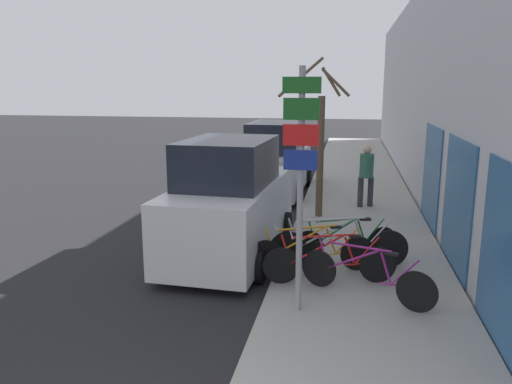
% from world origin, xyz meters
% --- Properties ---
extents(ground_plane, '(80.00, 80.00, 0.00)m').
position_xyz_m(ground_plane, '(0.00, 11.20, 0.00)').
color(ground_plane, black).
extents(sidewalk_curb, '(3.20, 32.00, 0.15)m').
position_xyz_m(sidewalk_curb, '(2.60, 14.00, 0.07)').
color(sidewalk_curb, '#9E9B93').
rests_on(sidewalk_curb, ground).
extents(building_facade, '(0.23, 32.00, 6.50)m').
position_xyz_m(building_facade, '(4.35, 13.92, 3.23)').
color(building_facade, '#BCBCC1').
rests_on(building_facade, ground).
extents(signpost, '(0.53, 0.11, 3.58)m').
position_xyz_m(signpost, '(1.57, 4.47, 2.21)').
color(signpost, '#939399').
rests_on(signpost, sidewalk_curb).
extents(bicycle_0, '(2.08, 1.03, 0.87)m').
position_xyz_m(bicycle_0, '(2.56, 5.10, 0.53)').
color(bicycle_0, black).
rests_on(bicycle_0, sidewalk_curb).
extents(bicycle_1, '(2.25, 0.60, 0.88)m').
position_xyz_m(bicycle_1, '(1.99, 5.63, 0.53)').
color(bicycle_1, black).
rests_on(bicycle_1, sidewalk_curb).
extents(bicycle_2, '(2.23, 0.79, 0.88)m').
position_xyz_m(bicycle_2, '(1.66, 6.07, 0.53)').
color(bicycle_2, black).
rests_on(bicycle_2, sidewalk_curb).
extents(bicycle_3, '(2.53, 0.67, 0.98)m').
position_xyz_m(bicycle_3, '(2.13, 6.38, 0.57)').
color(bicycle_3, black).
rests_on(bicycle_3, sidewalk_curb).
extents(bicycle_4, '(2.01, 0.79, 0.84)m').
position_xyz_m(bicycle_4, '(2.25, 6.92, 0.51)').
color(bicycle_4, black).
rests_on(bicycle_4, sidewalk_curb).
extents(parked_car_0, '(2.19, 4.58, 2.43)m').
position_xyz_m(parked_car_0, '(-0.11, 7.18, 1.10)').
color(parked_car_0, silver).
rests_on(parked_car_0, ground).
extents(parked_car_1, '(2.03, 4.64, 2.34)m').
position_xyz_m(parked_car_1, '(-0.03, 13.31, 1.06)').
color(parked_car_1, '#B2B7BC').
rests_on(parked_car_1, ground).
extents(pedestrian_near, '(0.43, 0.38, 1.71)m').
position_xyz_m(pedestrian_near, '(2.75, 11.40, 1.14)').
color(pedestrian_near, '#333338').
rests_on(pedestrian_near, sidewalk_curb).
extents(street_tree, '(1.72, 0.80, 4.00)m').
position_xyz_m(street_tree, '(1.53, 10.09, 1.96)').
color(street_tree, brown).
rests_on(street_tree, sidewalk_curb).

